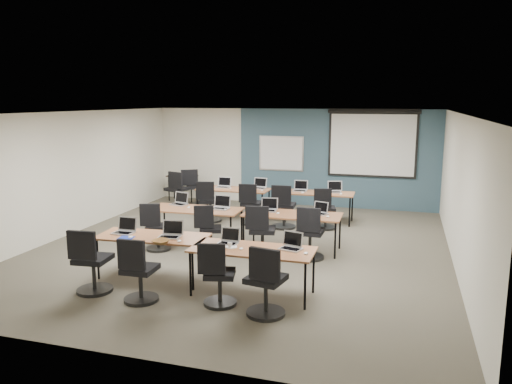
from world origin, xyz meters
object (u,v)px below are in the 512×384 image
(laptop_4, at_px, (180,202))
(task_chair_11, at_px, (325,212))
(task_chair_7, at_px, (310,237))
(laptop_1, at_px, (171,233))
(laptop_3, at_px, (291,245))
(laptop_9, at_px, (259,186))
(training_table_front_left, at_px, (153,238))
(whiteboard, at_px, (281,154))
(training_table_back_right, at_px, (319,194))
(task_chair_5, at_px, (209,233))
(laptop_5, at_px, (221,205))
(task_chair_3, at_px, (265,287))
(utility_table, at_px, (182,179))
(training_table_back_left, at_px, (233,190))
(task_chair_10, at_px, (283,210))
(training_table_front_right, at_px, (252,251))
(laptop_6, at_px, (268,208))
(laptop_11, at_px, (334,190))
(laptop_10, at_px, (300,188))
(task_chair_1, at_px, (138,276))
(spare_chair_a, at_px, (195,191))
(laptop_0, at_px, (125,229))
(projector_screen, at_px, (372,140))
(laptop_7, at_px, (320,211))
(task_chair_6, at_px, (261,235))
(laptop_2, at_px, (229,240))
(task_chair_4, at_px, (156,231))
(spare_chair_b, at_px, (177,193))
(laptop_8, at_px, (223,185))
(task_chair_2, at_px, (218,280))
(task_chair_0, at_px, (91,266))

(laptop_4, bearing_deg, task_chair_11, 43.01)
(task_chair_7, bearing_deg, laptop_1, -138.33)
(laptop_3, distance_m, task_chair_11, 4.08)
(laptop_3, distance_m, laptop_9, 5.23)
(training_table_front_left, xyz_separation_m, task_chair_7, (2.32, 1.73, -0.26))
(whiteboard, height_order, training_table_back_right, whiteboard)
(task_chair_5, bearing_deg, laptop_5, 70.22)
(task_chair_3, xyz_separation_m, utility_table, (-4.53, 7.05, 0.22))
(training_table_back_left, height_order, task_chair_11, task_chair_11)
(laptop_4, distance_m, task_chair_10, 2.43)
(training_table_front_right, xyz_separation_m, laptop_6, (-0.46, 2.58, 0.11))
(training_table_front_right, distance_m, laptop_11, 5.06)
(task_chair_5, distance_m, laptop_10, 3.36)
(task_chair_1, relative_size, spare_chair_a, 0.95)
(laptop_0, bearing_deg, task_chair_10, 64.73)
(task_chair_11, bearing_deg, projector_screen, 57.54)
(training_table_front_right, distance_m, laptop_0, 2.35)
(training_table_back_right, height_order, laptop_0, laptop_0)
(laptop_7, xyz_separation_m, utility_table, (-4.72, 3.73, -0.14))
(task_chair_1, bearing_deg, training_table_front_right, 24.75)
(laptop_7, relative_size, task_chair_11, 0.31)
(task_chair_3, bearing_deg, task_chair_10, 111.30)
(task_chair_3, distance_m, laptop_11, 5.74)
(projector_screen, xyz_separation_m, laptop_5, (-2.74, -4.17, -1.09))
(laptop_3, height_order, laptop_10, laptop_10)
(training_table_front_left, height_order, task_chair_7, task_chair_7)
(training_table_front_left, relative_size, task_chair_6, 1.80)
(training_table_back_right, distance_m, laptop_6, 2.40)
(laptop_3, relative_size, task_chair_7, 0.32)
(projector_screen, xyz_separation_m, laptop_11, (-0.75, -1.64, -1.09))
(task_chair_1, distance_m, laptop_3, 2.32)
(laptop_7, distance_m, laptop_11, 2.42)
(laptop_2, relative_size, task_chair_4, 0.32)
(training_table_back_right, distance_m, task_chair_11, 0.76)
(laptop_6, distance_m, laptop_10, 2.38)
(laptop_0, height_order, laptop_10, laptop_0)
(whiteboard, xyz_separation_m, task_chair_1, (-0.31, -7.46, -1.04))
(spare_chair_a, relative_size, spare_chair_b, 0.99)
(task_chair_3, bearing_deg, training_table_front_right, 130.45)
(task_chair_6, relative_size, laptop_8, 2.96)
(laptop_4, xyz_separation_m, laptop_10, (2.15, 2.33, -0.00))
(laptop_3, xyz_separation_m, task_chair_10, (-1.06, 3.86, -0.36))
(task_chair_2, distance_m, laptop_5, 3.27)
(laptop_1, relative_size, task_chair_5, 0.37)
(laptop_9, bearing_deg, task_chair_4, -101.60)
(laptop_4, xyz_separation_m, spare_chair_a, (-1.01, 3.11, -0.36))
(whiteboard, distance_m, task_chair_5, 4.98)
(laptop_1, distance_m, laptop_9, 4.80)
(task_chair_0, height_order, laptop_1, task_chair_0)
(spare_chair_a, bearing_deg, utility_table, 105.60)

